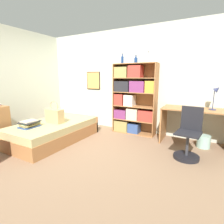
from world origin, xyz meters
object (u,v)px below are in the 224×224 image
bed (54,131)px  waste_bin (204,141)px  bottle_green (122,60)px  desk_lamp (216,93)px  bookcase (132,100)px  desk_chair (188,142)px  bottle_brown (136,60)px  bottle_clear (148,58)px  handbag (55,116)px  desk (196,120)px  book_stack_on_bed (30,124)px

bed → waste_bin: bearing=21.0°
bottle_green → desk_lamp: (2.05, -0.08, -0.72)m
bookcase → desk_chair: bookcase is taller
bottle_brown → desk_lamp: bearing=-4.3°
bottle_green → desk_chair: (1.69, -0.82, -1.52)m
waste_bin → bottle_clear: bearing=172.8°
bed → bottle_brown: (1.39, 1.36, 1.59)m
handbag → bottle_brown: 2.27m
desk → handbag: bearing=-156.2°
bottle_clear → desk: 1.68m
handbag → desk: 3.00m
bed → handbag: size_ratio=3.96×
book_stack_on_bed → bottle_green: bearing=56.5°
bottle_brown → waste_bin: 2.31m
desk_lamp → bottle_clear: bearing=176.9°
handbag → bottle_brown: (1.34, 1.36, 1.23)m
desk → desk_lamp: (0.30, 0.02, 0.55)m
bookcase → bottle_brown: bottle_brown is taller
bottle_green → desk_lamp: bearing=-2.4°
desk → desk_lamp: 0.63m
book_stack_on_bed → desk: desk is taller
desk_lamp → bottle_green: bearing=177.6°
book_stack_on_bed → bottle_clear: 2.91m
bed → bookcase: bookcase is taller
bed → bottle_green: (1.06, 1.31, 1.61)m
handbag → book_stack_on_bed: handbag is taller
desk → desk_lamp: size_ratio=2.77×
desk → desk_lamp: bearing=4.3°
desk_lamp → bottle_brown: bearing=175.7°
desk → desk_chair: 0.76m
desk_chair → bottle_brown: bearing=147.3°
handbag → bookcase: (1.27, 1.34, 0.28)m
bed → bookcase: 1.99m
bottle_brown → waste_bin: bottle_brown is taller
bed → bottle_green: bottle_green is taller
desk_lamp → desk: bearing=-175.7°
bottle_clear → desk_lamp: 1.57m
handbag → bookcase: 1.87m
handbag → waste_bin: handbag is taller
bed → bottle_clear: bearing=37.3°
bed → desk: 3.07m
bookcase → waste_bin: 1.82m
book_stack_on_bed → bed: bearing=74.4°
book_stack_on_bed → desk_lamp: desk_lamp is taller
bookcase → desk: bookcase is taller
handbag → bottle_clear: 2.45m
bookcase → desk: bearing=-5.2°
bookcase → desk_lamp: size_ratio=3.56×
bookcase → desk_lamp: (1.78, -0.11, 0.25)m
handbag → desk_chair: 2.75m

